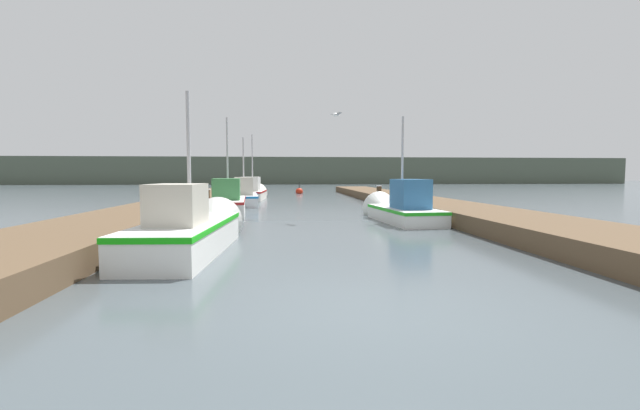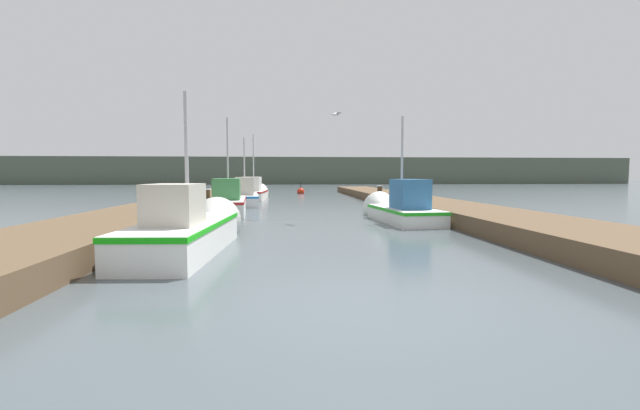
{
  "view_description": "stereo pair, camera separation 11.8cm",
  "coord_description": "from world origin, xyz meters",
  "px_view_note": "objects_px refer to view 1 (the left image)",
  "views": [
    {
      "loc": [
        -1.05,
        -5.1,
        1.66
      ],
      "look_at": [
        0.51,
        12.23,
        0.41
      ],
      "focal_mm": 24.0,
      "sensor_mm": 36.0,
      "label": 1
    },
    {
      "loc": [
        -0.93,
        -5.11,
        1.66
      ],
      "look_at": [
        0.51,
        12.23,
        0.41
      ],
      "focal_mm": 24.0,
      "sensor_mm": 36.0,
      "label": 2
    }
  ],
  "objects_px": {
    "channel_buoy": "(299,192)",
    "mooring_piling_0": "(241,188)",
    "fishing_boat_2": "(228,201)",
    "fishing_boat_1": "(399,209)",
    "seagull_lead": "(336,115)",
    "mooring_piling_2": "(379,196)",
    "fishing_boat_3": "(244,196)",
    "fishing_boat_4": "(253,192)",
    "mooring_piling_1": "(207,200)",
    "fishing_boat_0": "(193,229)"
  },
  "relations": [
    {
      "from": "channel_buoy",
      "to": "mooring_piling_0",
      "type": "bearing_deg",
      "value": -148.83
    },
    {
      "from": "fishing_boat_2",
      "to": "fishing_boat_1",
      "type": "bearing_deg",
      "value": -36.76
    },
    {
      "from": "fishing_boat_2",
      "to": "seagull_lead",
      "type": "bearing_deg",
      "value": -46.07
    },
    {
      "from": "fishing_boat_1",
      "to": "mooring_piling_0",
      "type": "height_order",
      "value": "fishing_boat_1"
    },
    {
      "from": "fishing_boat_1",
      "to": "mooring_piling_2",
      "type": "height_order",
      "value": "fishing_boat_1"
    },
    {
      "from": "mooring_piling_0",
      "to": "fishing_boat_3",
      "type": "bearing_deg",
      "value": -83.59
    },
    {
      "from": "fishing_boat_3",
      "to": "seagull_lead",
      "type": "xyz_separation_m",
      "value": [
        4.05,
        -8.95,
        3.31
      ]
    },
    {
      "from": "fishing_boat_4",
      "to": "mooring_piling_0",
      "type": "height_order",
      "value": "fishing_boat_4"
    },
    {
      "from": "mooring_piling_0",
      "to": "mooring_piling_1",
      "type": "xyz_separation_m",
      "value": [
        -0.12,
        -14.44,
        -0.09
      ]
    },
    {
      "from": "fishing_boat_4",
      "to": "fishing_boat_0",
      "type": "bearing_deg",
      "value": -87.21
    },
    {
      "from": "mooring_piling_0",
      "to": "channel_buoy",
      "type": "bearing_deg",
      "value": 31.17
    },
    {
      "from": "mooring_piling_1",
      "to": "fishing_boat_1",
      "type": "bearing_deg",
      "value": -31.5
    },
    {
      "from": "fishing_boat_1",
      "to": "fishing_boat_3",
      "type": "distance_m",
      "value": 11.21
    },
    {
      "from": "mooring_piling_1",
      "to": "channel_buoy",
      "type": "distance_m",
      "value": 17.96
    },
    {
      "from": "seagull_lead",
      "to": "fishing_boat_0",
      "type": "bearing_deg",
      "value": 115.48
    },
    {
      "from": "mooring_piling_0",
      "to": "fishing_boat_4",
      "type": "bearing_deg",
      "value": -75.53
    },
    {
      "from": "fishing_boat_3",
      "to": "mooring_piling_0",
      "type": "bearing_deg",
      "value": 91.55
    },
    {
      "from": "seagull_lead",
      "to": "mooring_piling_1",
      "type": "bearing_deg",
      "value": 21.31
    },
    {
      "from": "fishing_boat_0",
      "to": "mooring_piling_1",
      "type": "xyz_separation_m",
      "value": [
        -1.36,
        9.88,
        0.05
      ]
    },
    {
      "from": "seagull_lead",
      "to": "channel_buoy",
      "type": "bearing_deg",
      "value": -28.52
    },
    {
      "from": "mooring_piling_1",
      "to": "mooring_piling_2",
      "type": "bearing_deg",
      "value": 17.41
    },
    {
      "from": "mooring_piling_1",
      "to": "mooring_piling_2",
      "type": "height_order",
      "value": "mooring_piling_2"
    },
    {
      "from": "fishing_boat_1",
      "to": "fishing_boat_2",
      "type": "height_order",
      "value": "fishing_boat_2"
    },
    {
      "from": "fishing_boat_2",
      "to": "fishing_boat_0",
      "type": "bearing_deg",
      "value": -91.96
    },
    {
      "from": "fishing_boat_1",
      "to": "mooring_piling_1",
      "type": "height_order",
      "value": "fishing_boat_1"
    },
    {
      "from": "channel_buoy",
      "to": "seagull_lead",
      "type": "bearing_deg",
      "value": -88.88
    },
    {
      "from": "fishing_boat_2",
      "to": "mooring_piling_0",
      "type": "bearing_deg",
      "value": 89.09
    },
    {
      "from": "fishing_boat_0",
      "to": "mooring_piling_1",
      "type": "bearing_deg",
      "value": 101.52
    },
    {
      "from": "fishing_boat_4",
      "to": "mooring_piling_1",
      "type": "distance_m",
      "value": 9.45
    },
    {
      "from": "fishing_boat_1",
      "to": "channel_buoy",
      "type": "relative_size",
      "value": 4.4
    },
    {
      "from": "channel_buoy",
      "to": "fishing_boat_2",
      "type": "bearing_deg",
      "value": -102.29
    },
    {
      "from": "fishing_boat_0",
      "to": "fishing_boat_3",
      "type": "xyz_separation_m",
      "value": [
        -0.14,
        14.55,
        0.01
      ]
    },
    {
      "from": "fishing_boat_4",
      "to": "channel_buoy",
      "type": "bearing_deg",
      "value": 69.8
    },
    {
      "from": "mooring_piling_1",
      "to": "seagull_lead",
      "type": "xyz_separation_m",
      "value": [
        5.27,
        -4.28,
        3.27
      ]
    },
    {
      "from": "fishing_boat_4",
      "to": "fishing_boat_1",
      "type": "bearing_deg",
      "value": -63.45
    },
    {
      "from": "fishing_boat_3",
      "to": "fishing_boat_4",
      "type": "height_order",
      "value": "fishing_boat_4"
    },
    {
      "from": "mooring_piling_0",
      "to": "seagull_lead",
      "type": "height_order",
      "value": "seagull_lead"
    },
    {
      "from": "fishing_boat_1",
      "to": "mooring_piling_0",
      "type": "xyz_separation_m",
      "value": [
        -7.39,
        19.04,
        0.17
      ]
    },
    {
      "from": "seagull_lead",
      "to": "mooring_piling_2",
      "type": "bearing_deg",
      "value": -54.35
    },
    {
      "from": "fishing_boat_0",
      "to": "channel_buoy",
      "type": "bearing_deg",
      "value": 86.37
    },
    {
      "from": "channel_buoy",
      "to": "fishing_boat_4",
      "type": "bearing_deg",
      "value": -113.22
    },
    {
      "from": "fishing_boat_4",
      "to": "mooring_piling_2",
      "type": "bearing_deg",
      "value": -40.59
    },
    {
      "from": "fishing_boat_0",
      "to": "mooring_piling_2",
      "type": "relative_size",
      "value": 5.17
    },
    {
      "from": "fishing_boat_4",
      "to": "seagull_lead",
      "type": "distance_m",
      "value": 14.53
    },
    {
      "from": "fishing_boat_4",
      "to": "mooring_piling_1",
      "type": "relative_size",
      "value": 5.43
    },
    {
      "from": "fishing_boat_1",
      "to": "mooring_piling_1",
      "type": "xyz_separation_m",
      "value": [
        -7.51,
        4.6,
        0.08
      ]
    },
    {
      "from": "fishing_boat_0",
      "to": "fishing_boat_4",
      "type": "relative_size",
      "value": 1.01
    },
    {
      "from": "fishing_boat_0",
      "to": "fishing_boat_3",
      "type": "relative_size",
      "value": 0.88
    },
    {
      "from": "fishing_boat_3",
      "to": "seagull_lead",
      "type": "bearing_deg",
      "value": -70.51
    },
    {
      "from": "fishing_boat_0",
      "to": "mooring_piling_1",
      "type": "relative_size",
      "value": 5.49
    }
  ]
}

